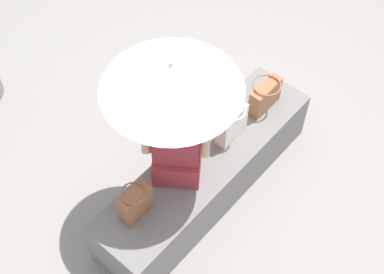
{
  "coord_description": "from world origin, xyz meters",
  "views": [
    {
      "loc": [
        1.86,
        1.46,
        3.91
      ],
      "look_at": [
        0.12,
        -0.04,
        0.83
      ],
      "focal_mm": 51.24,
      "sensor_mm": 36.0,
      "label": 1
    }
  ],
  "objects_px": {
    "person_seated": "(176,142)",
    "parasol": "(171,77)",
    "shoulder_bag_spare": "(135,203)",
    "handbag_black": "(231,123)",
    "tote_bag_canvas": "(265,96)"
  },
  "relations": [
    {
      "from": "tote_bag_canvas",
      "to": "shoulder_bag_spare",
      "type": "bearing_deg",
      "value": -4.06
    },
    {
      "from": "person_seated",
      "to": "shoulder_bag_spare",
      "type": "bearing_deg",
      "value": 1.12
    },
    {
      "from": "person_seated",
      "to": "tote_bag_canvas",
      "type": "height_order",
      "value": "person_seated"
    },
    {
      "from": "person_seated",
      "to": "handbag_black",
      "type": "relative_size",
      "value": 2.79
    },
    {
      "from": "person_seated",
      "to": "parasol",
      "type": "xyz_separation_m",
      "value": [
        -0.02,
        -0.03,
        0.61
      ]
    },
    {
      "from": "person_seated",
      "to": "parasol",
      "type": "relative_size",
      "value": 0.79
    },
    {
      "from": "parasol",
      "to": "handbag_black",
      "type": "height_order",
      "value": "parasol"
    },
    {
      "from": "shoulder_bag_spare",
      "to": "handbag_black",
      "type": "bearing_deg",
      "value": 175.26
    },
    {
      "from": "parasol",
      "to": "handbag_black",
      "type": "bearing_deg",
      "value": 166.4
    },
    {
      "from": "person_seated",
      "to": "parasol",
      "type": "bearing_deg",
      "value": -114.55
    },
    {
      "from": "person_seated",
      "to": "parasol",
      "type": "distance_m",
      "value": 0.61
    },
    {
      "from": "handbag_black",
      "to": "tote_bag_canvas",
      "type": "height_order",
      "value": "handbag_black"
    },
    {
      "from": "person_seated",
      "to": "parasol",
      "type": "height_order",
      "value": "parasol"
    },
    {
      "from": "person_seated",
      "to": "shoulder_bag_spare",
      "type": "distance_m",
      "value": 0.51
    },
    {
      "from": "shoulder_bag_spare",
      "to": "tote_bag_canvas",
      "type": "bearing_deg",
      "value": 175.94
    }
  ]
}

